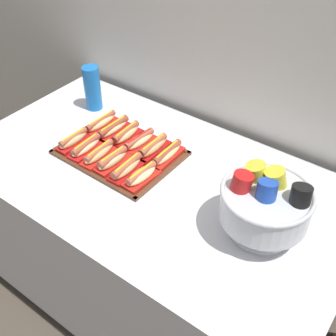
{
  "coord_description": "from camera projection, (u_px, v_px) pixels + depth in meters",
  "views": [
    {
      "loc": [
        0.81,
        -0.98,
        1.89
      ],
      "look_at": [
        0.08,
        0.0,
        0.85
      ],
      "focal_mm": 45.31,
      "sensor_mm": 36.0,
      "label": 1
    }
  ],
  "objects": [
    {
      "name": "hot_dog_3",
      "position": [
        113.0,
        160.0,
        1.69
      ],
      "size": [
        0.07,
        0.16,
        0.07
      ],
      "color": "red",
      "rests_on": "serving_tray"
    },
    {
      "name": "cup_stack",
      "position": [
        92.0,
        88.0,
        1.99
      ],
      "size": [
        0.08,
        0.08,
        0.21
      ],
      "color": "blue",
      "rests_on": "buffet_table"
    },
    {
      "name": "hot_dog_2",
      "position": [
        99.0,
        154.0,
        1.72
      ],
      "size": [
        0.07,
        0.18,
        0.06
      ],
      "color": "red",
      "rests_on": "serving_tray"
    },
    {
      "name": "hot_dog_5",
      "position": [
        141.0,
        176.0,
        1.62
      ],
      "size": [
        0.08,
        0.16,
        0.06
      ],
      "color": "red",
      "rests_on": "serving_tray"
    },
    {
      "name": "hot_dog_1",
      "position": [
        86.0,
        147.0,
        1.76
      ],
      "size": [
        0.07,
        0.17,
        0.06
      ],
      "color": "red",
      "rests_on": "serving_tray"
    },
    {
      "name": "hot_dog_10",
      "position": [
        153.0,
        148.0,
        1.75
      ],
      "size": [
        0.06,
        0.18,
        0.06
      ],
      "color": "#B21414",
      "rests_on": "serving_tray"
    },
    {
      "name": "hot_dog_0",
      "position": [
        74.0,
        140.0,
        1.79
      ],
      "size": [
        0.06,
        0.16,
        0.06
      ],
      "color": "red",
      "rests_on": "serving_tray"
    },
    {
      "name": "hot_dog_9",
      "position": [
        139.0,
        141.0,
        1.79
      ],
      "size": [
        0.08,
        0.17,
        0.06
      ],
      "color": "red",
      "rests_on": "serving_tray"
    },
    {
      "name": "punch_bowl",
      "position": [
        265.0,
        203.0,
        1.37
      ],
      "size": [
        0.3,
        0.3,
        0.25
      ],
      "color": "silver",
      "rests_on": "buffet_table"
    },
    {
      "name": "hot_dog_8",
      "position": [
        126.0,
        135.0,
        1.82
      ],
      "size": [
        0.07,
        0.17,
        0.06
      ],
      "color": "#B21414",
      "rests_on": "serving_tray"
    },
    {
      "name": "hot_dog_7",
      "position": [
        113.0,
        129.0,
        1.86
      ],
      "size": [
        0.07,
        0.18,
        0.06
      ],
      "color": "red",
      "rests_on": "serving_tray"
    },
    {
      "name": "hot_dog_11",
      "position": [
        168.0,
        155.0,
        1.72
      ],
      "size": [
        0.06,
        0.18,
        0.06
      ],
      "color": "red",
      "rests_on": "serving_tray"
    },
    {
      "name": "hot_dog_4",
      "position": [
        127.0,
        168.0,
        1.65
      ],
      "size": [
        0.07,
        0.17,
        0.06
      ],
      "color": "#B21414",
      "rests_on": "serving_tray"
    },
    {
      "name": "ground_plane",
      "position": [
        156.0,
        288.0,
        2.19
      ],
      "size": [
        10.0,
        10.0,
        0.0
      ],
      "primitive_type": "plane",
      "color": "#4C4238"
    },
    {
      "name": "back_wall",
      "position": [
        231.0,
        5.0,
        1.67
      ],
      "size": [
        6.0,
        0.1,
        2.6
      ],
      "primitive_type": "cube",
      "color": "silver",
      "rests_on": "ground_plane"
    },
    {
      "name": "hot_dog_6",
      "position": [
        101.0,
        123.0,
        1.89
      ],
      "size": [
        0.07,
        0.18,
        0.06
      ],
      "color": "red",
      "rests_on": "serving_tray"
    },
    {
      "name": "buffet_table",
      "position": [
        154.0,
        236.0,
        1.92
      ],
      "size": [
        1.61,
        0.88,
        0.78
      ],
      "color": "silver",
      "rests_on": "ground_plane"
    },
    {
      "name": "serving_tray",
      "position": [
        120.0,
        153.0,
        1.78
      ],
      "size": [
        0.49,
        0.37,
        0.01
      ],
      "color": "#56331E",
      "rests_on": "buffet_table"
    }
  ]
}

